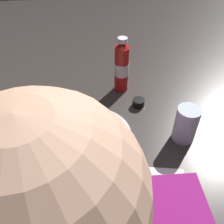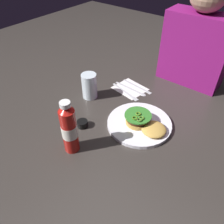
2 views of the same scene
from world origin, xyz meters
name	(u,v)px [view 2 (image 2 of 2)]	position (x,y,z in m)	size (l,w,h in m)	color
ground_plane	(115,122)	(0.00, 0.00, 0.00)	(3.00, 3.00, 0.00)	#342F2B
dinner_plate	(139,124)	(0.10, 0.05, 0.01)	(0.29, 0.29, 0.02)	white
burger_sandwich	(144,122)	(0.12, 0.04, 0.04)	(0.20, 0.12, 0.05)	gold
ketchup_bottle	(69,129)	(-0.04, -0.23, 0.11)	(0.06, 0.06, 0.24)	#B41813
water_glass	(89,86)	(-0.23, 0.08, 0.07)	(0.08, 0.08, 0.13)	silver
condiment_cup	(82,124)	(-0.10, -0.11, 0.01)	(0.05, 0.05, 0.03)	black
napkin	(130,88)	(-0.10, 0.26, 0.00)	(0.16, 0.14, 0.00)	white
fork_utensil	(127,93)	(-0.09, 0.22, 0.00)	(0.20, 0.07, 0.00)	silver
spoon_utensil	(134,90)	(-0.07, 0.26, 0.00)	(0.20, 0.03, 0.00)	silver
butter_knife	(139,87)	(-0.07, 0.30, 0.00)	(0.20, 0.04, 0.00)	silver
diner_person	(198,38)	(0.11, 0.54, 0.25)	(0.34, 0.18, 0.55)	#7C1563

